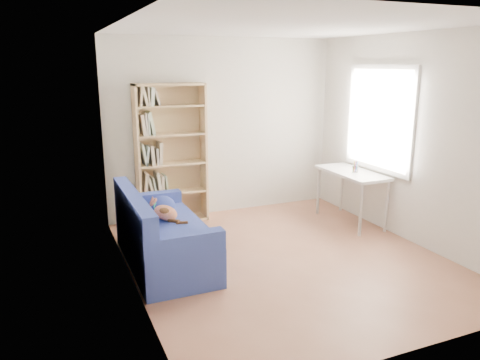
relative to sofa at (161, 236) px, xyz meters
name	(u,v)px	position (x,y,z in m)	size (l,w,h in m)	color
ground	(285,258)	(1.36, -0.44, -0.32)	(4.00, 4.00, 0.00)	#8F5840
room_shell	(295,118)	(1.46, -0.40, 1.31)	(3.54, 4.04, 2.62)	silver
sofa	(161,236)	(0.00, 0.00, 0.00)	(0.84, 1.74, 0.86)	navy
bookshelf	(171,160)	(0.51, 1.39, 0.58)	(0.98, 0.31, 1.96)	tan
desk	(352,177)	(2.83, 0.35, 0.35)	(0.52, 1.14, 0.75)	white
pen_cup	(355,168)	(2.84, 0.30, 0.49)	(0.08, 0.08, 0.16)	white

